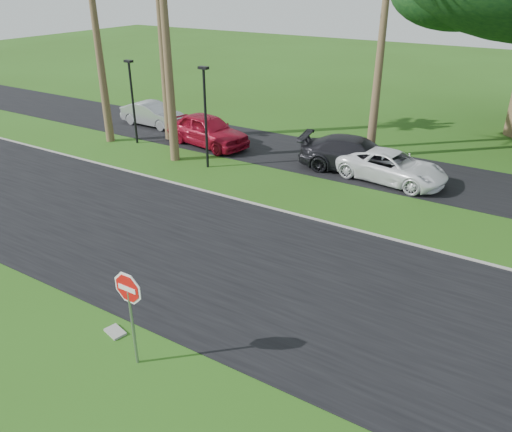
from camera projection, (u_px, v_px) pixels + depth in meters
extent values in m
plane|color=#284E13|center=(199.00, 293.00, 14.34)|extent=(120.00, 120.00, 0.00)
cube|color=black|center=(237.00, 262.00, 15.86)|extent=(120.00, 8.00, 0.02)
cube|color=black|center=(358.00, 165.00, 23.89)|extent=(120.00, 5.00, 0.02)
cube|color=gray|center=(296.00, 214.00, 18.95)|extent=(120.00, 0.12, 0.06)
cylinder|color=gray|center=(133.00, 328.00, 11.37)|extent=(0.07, 0.07, 2.00)
cylinder|color=white|center=(128.00, 288.00, 10.89)|extent=(1.05, 0.02, 1.05)
cylinder|color=red|center=(128.00, 288.00, 10.89)|extent=(0.90, 0.02, 0.90)
cube|color=white|center=(128.00, 288.00, 10.89)|extent=(0.50, 0.02, 0.12)
cone|color=brown|center=(97.00, 40.00, 25.05)|extent=(0.44, 0.44, 10.50)
cone|color=brown|center=(163.00, 54.00, 25.73)|extent=(0.44, 0.44, 9.00)
cone|color=brown|center=(166.00, 37.00, 22.09)|extent=(0.44, 0.44, 11.50)
cone|color=brown|center=(380.00, 58.00, 22.95)|extent=(0.44, 0.44, 9.50)
cylinder|color=black|center=(133.00, 104.00, 26.11)|extent=(0.12, 0.12, 4.20)
cube|color=black|center=(128.00, 61.00, 25.15)|extent=(0.45, 0.25, 0.12)
cylinder|color=black|center=(206.00, 120.00, 22.68)|extent=(0.12, 0.12, 4.50)
cube|color=black|center=(203.00, 68.00, 21.66)|extent=(0.45, 0.25, 0.12)
imported|color=#ABAEB3|center=(153.00, 115.00, 29.74)|extent=(4.19, 1.57, 1.37)
imported|color=maroon|center=(208.00, 130.00, 26.24)|extent=(5.13, 2.79, 1.66)
imported|color=black|center=(356.00, 155.00, 22.93)|extent=(5.55, 3.02, 1.53)
imported|color=white|center=(392.00, 167.00, 21.76)|extent=(4.98, 2.76, 1.32)
cube|color=gray|center=(115.00, 332.00, 12.76)|extent=(0.62, 0.48, 0.06)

